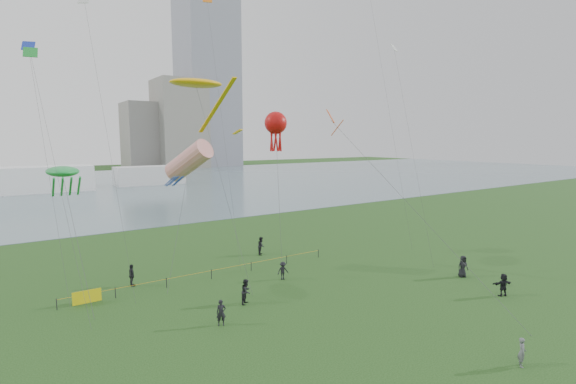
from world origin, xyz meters
TOP-DOWN VIEW (x-y plane):
  - ground_plane at (0.00, 0.00)m, footprint 400.00×400.00m
  - lake at (0.00, 100.00)m, footprint 400.00×120.00m
  - tower at (62.00, 168.00)m, footprint 24.00×24.00m
  - building_mid at (46.00, 162.00)m, footprint 20.00×20.00m
  - building_low at (32.00, 168.00)m, footprint 16.00×18.00m
  - pavilion_left at (-12.00, 95.00)m, footprint 22.00×8.00m
  - pavilion_right at (14.00, 98.00)m, footprint 18.00×7.00m
  - fence at (-10.46, 15.61)m, footprint 24.07×0.07m
  - kite_flyer at (3.64, -7.09)m, footprint 0.70×0.66m
  - spectator_a at (-4.49, 8.95)m, footprint 1.16×1.13m
  - spectator_b at (0.77, 11.92)m, footprint 1.09×0.71m
  - spectator_c at (-10.61, 17.63)m, footprint 0.49×1.11m
  - spectator_d at (14.43, 3.47)m, footprint 1.11×0.93m
  - spectator_e at (12.92, -1.02)m, footprint 1.74×1.09m
  - spectator_f at (-7.63, 6.62)m, footprint 0.74×0.63m
  - spectator_g at (3.30, 19.93)m, footprint 1.16×1.18m
  - kite_stingray at (-3.82, 19.10)m, footprint 4.94×10.66m
  - kite_windsock at (-5.27, 17.80)m, footprint 5.37×6.14m
  - kite_creature at (-15.18, 17.79)m, footprint 2.25×7.56m
  - kite_octopus at (4.48, 18.82)m, footprint 3.65×6.09m
  - kite_delta at (5.09, 9.64)m, footprint 3.52×17.10m
  - small_kites at (-2.38, 18.88)m, footprint 34.95×9.32m

SIDE VIEW (x-z plane):
  - ground_plane at x=0.00m, z-range 0.00..0.00m
  - lake at x=0.00m, z-range -0.02..0.06m
  - fence at x=-10.46m, z-range 0.03..1.08m
  - spectator_b at x=0.77m, z-range 0.00..1.59m
  - kite_flyer at x=3.64m, z-range 0.00..1.61m
  - spectator_f at x=-7.63m, z-range 0.00..1.73m
  - spectator_e at x=12.92m, z-range 0.00..1.80m
  - spectator_c at x=-10.61m, z-range 0.00..1.88m
  - spectator_a at x=-4.49m, z-range 0.00..1.88m
  - spectator_g at x=3.30m, z-range 0.00..1.91m
  - spectator_d at x=14.43m, z-range 0.00..1.94m
  - pavilion_right at x=14.00m, z-range 0.00..5.00m
  - pavilion_left at x=-12.00m, z-range 0.00..6.00m
  - kite_creature at x=-15.18m, z-range 4.68..14.89m
  - kite_windsock at x=-5.27m, z-range 4.19..16.47m
  - kite_delta at x=5.09m, z-range 5.88..20.66m
  - kite_octopus at x=4.48m, z-range 6.30..21.36m
  - building_low at x=32.00m, z-range 0.00..28.00m
  - kite_stingray at x=-3.82m, z-range 8.37..26.05m
  - building_mid at x=46.00m, z-range 0.00..38.00m
  - small_kites at x=-2.38m, z-range 17.19..28.57m
  - tower at x=62.00m, z-range 0.00..120.00m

